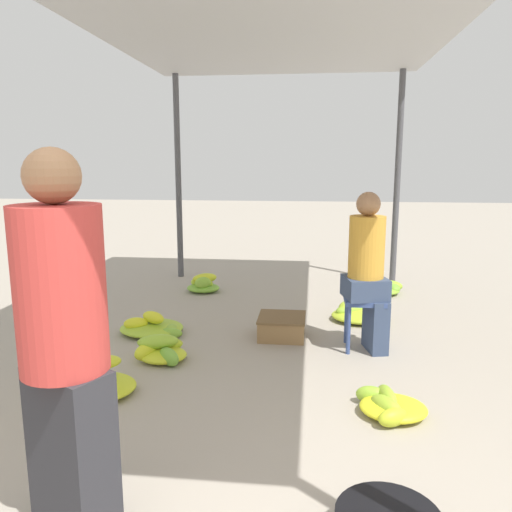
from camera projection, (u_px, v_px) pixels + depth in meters
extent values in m
cylinder|color=#4C4C51|center=(178.00, 179.00, 6.84)|extent=(0.08, 0.08, 2.75)
cylinder|color=#4C4C51|center=(397.00, 179.00, 6.51)|extent=(0.08, 0.08, 2.75)
cube|color=#B2B2B7|center=(267.00, 4.00, 3.78)|extent=(3.34, 5.82, 0.04)
cube|color=#2D2D33|center=(73.00, 455.00, 2.09)|extent=(0.42, 0.35, 0.77)
cylinder|color=#BF3833|center=(60.00, 289.00, 1.96)|extent=(0.47, 0.47, 0.67)
sphere|color=#9E704C|center=(52.00, 176.00, 1.88)|extent=(0.22, 0.22, 0.22)
cube|color=#384C84|center=(364.00, 300.00, 4.25)|extent=(0.34, 0.34, 0.04)
cylinder|color=#384C84|center=(348.00, 330.00, 4.18)|extent=(0.04, 0.04, 0.42)
cylinder|color=#384C84|center=(382.00, 331.00, 4.15)|extent=(0.04, 0.04, 0.42)
cylinder|color=#384C84|center=(346.00, 320.00, 4.44)|extent=(0.04, 0.04, 0.42)
cylinder|color=#384C84|center=(378.00, 321.00, 4.41)|extent=(0.04, 0.04, 0.42)
cube|color=#384766|center=(376.00, 325.00, 4.26)|extent=(0.20, 0.33, 0.46)
cube|color=#384766|center=(365.00, 288.00, 4.23)|extent=(0.41, 0.41, 0.18)
cylinder|color=gold|center=(367.00, 247.00, 4.17)|extent=(0.36, 0.36, 0.52)
sphere|color=#9E704C|center=(368.00, 204.00, 4.10)|extent=(0.20, 0.20, 0.20)
ellipsoid|color=#A5C62F|center=(67.00, 385.00, 3.50)|extent=(0.32, 0.27, 0.10)
ellipsoid|color=#84B934|center=(76.00, 386.00, 3.46)|extent=(0.26, 0.18, 0.12)
ellipsoid|color=#B7CD2B|center=(95.00, 369.00, 3.40)|extent=(0.21, 0.11, 0.15)
ellipsoid|color=#CAD528|center=(102.00, 362.00, 3.47)|extent=(0.30, 0.25, 0.09)
ellipsoid|color=#C8D428|center=(97.00, 387.00, 3.48)|extent=(0.55, 0.48, 0.10)
ellipsoid|color=yellow|center=(153.00, 317.00, 4.68)|extent=(0.28, 0.22, 0.11)
ellipsoid|color=#8EBD33|center=(171.00, 330.00, 4.65)|extent=(0.14, 0.25, 0.10)
ellipsoid|color=yellow|center=(136.00, 324.00, 4.66)|extent=(0.25, 0.18, 0.11)
ellipsoid|color=#7EB735|center=(170.00, 333.00, 4.59)|extent=(0.23, 0.10, 0.09)
ellipsoid|color=#9EC330|center=(152.00, 328.00, 4.72)|extent=(0.60, 0.52, 0.10)
ellipsoid|color=yellow|center=(149.00, 350.00, 4.06)|extent=(0.25, 0.32, 0.15)
ellipsoid|color=#B8CE2B|center=(165.00, 345.00, 4.18)|extent=(0.32, 0.22, 0.11)
ellipsoid|color=#75B337|center=(169.00, 357.00, 3.96)|extent=(0.25, 0.25, 0.14)
ellipsoid|color=#93BF32|center=(158.00, 341.00, 4.07)|extent=(0.36, 0.24, 0.11)
ellipsoid|color=#C7D429|center=(163.00, 355.00, 4.06)|extent=(0.39, 0.34, 0.10)
ellipsoid|color=#84B934|center=(203.00, 283.00, 6.13)|extent=(0.25, 0.24, 0.15)
ellipsoid|color=#ABC92E|center=(202.00, 283.00, 6.24)|extent=(0.32, 0.19, 0.14)
ellipsoid|color=#76B437|center=(201.00, 285.00, 6.30)|extent=(0.21, 0.23, 0.12)
ellipsoid|color=#CAD528|center=(205.00, 278.00, 6.23)|extent=(0.35, 0.31, 0.12)
ellipsoid|color=#BFD12A|center=(201.00, 280.00, 6.24)|extent=(0.27, 0.23, 0.12)
ellipsoid|color=#79B536|center=(203.00, 288.00, 6.23)|extent=(0.41, 0.36, 0.10)
ellipsoid|color=#7AB536|center=(393.00, 288.00, 6.11)|extent=(0.19, 0.24, 0.11)
ellipsoid|color=#97C131|center=(390.00, 286.00, 6.22)|extent=(0.34, 0.23, 0.13)
ellipsoid|color=#81B835|center=(380.00, 289.00, 6.01)|extent=(0.30, 0.25, 0.12)
ellipsoid|color=#90BE32|center=(389.00, 286.00, 6.14)|extent=(0.24, 0.20, 0.10)
ellipsoid|color=#C0D12A|center=(386.00, 287.00, 6.20)|extent=(0.26, 0.22, 0.13)
ellipsoid|color=#89BB33|center=(380.00, 290.00, 6.13)|extent=(0.48, 0.42, 0.10)
ellipsoid|color=#BFD12A|center=(393.00, 417.00, 3.04)|extent=(0.23, 0.19, 0.11)
ellipsoid|color=#99C231|center=(387.00, 399.00, 3.25)|extent=(0.15, 0.31, 0.15)
ellipsoid|color=#8FBD32|center=(372.00, 395.00, 3.32)|extent=(0.23, 0.15, 0.13)
ellipsoid|color=#9EC330|center=(386.00, 407.00, 3.15)|extent=(0.25, 0.28, 0.13)
ellipsoid|color=yellow|center=(393.00, 408.00, 3.18)|extent=(0.43, 0.37, 0.10)
ellipsoid|color=#A9C82E|center=(347.00, 307.00, 5.19)|extent=(0.27, 0.32, 0.14)
ellipsoid|color=#C0D12A|center=(362.00, 306.00, 5.29)|extent=(0.22, 0.15, 0.12)
ellipsoid|color=#92BF32|center=(350.00, 310.00, 5.15)|extent=(0.37, 0.31, 0.13)
ellipsoid|color=yellow|center=(368.00, 309.00, 5.27)|extent=(0.28, 0.18, 0.10)
ellipsoid|color=#B2CC2C|center=(359.00, 316.00, 5.09)|extent=(0.56, 0.49, 0.10)
cube|color=olive|center=(282.00, 328.00, 4.61)|extent=(0.41, 0.41, 0.18)
cube|color=brown|center=(282.00, 317.00, 4.59)|extent=(0.43, 0.43, 0.02)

